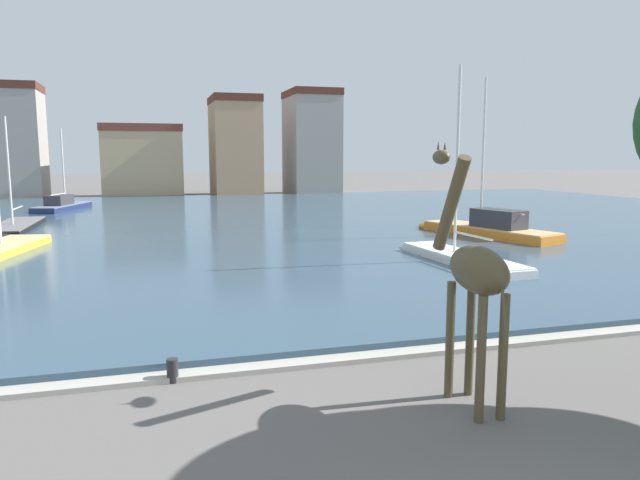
# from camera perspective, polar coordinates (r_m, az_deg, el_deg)

# --- Properties ---
(harbor_water) EXTENTS (87.07, 53.59, 0.28)m
(harbor_water) POSITION_cam_1_polar(r_m,az_deg,el_deg) (39.83, -10.42, 1.54)
(harbor_water) COLOR #334C60
(harbor_water) RESTS_ON ground
(quay_edge_coping) EXTENTS (87.07, 0.50, 0.12)m
(quay_edge_coping) POSITION_cam_1_polar(r_m,az_deg,el_deg) (13.74, 1.38, -11.50)
(quay_edge_coping) COLOR #ADA89E
(quay_edge_coping) RESTS_ON ground
(giraffe_statue) EXTENTS (0.70, 2.84, 4.96)m
(giraffe_statue) POSITION_cam_1_polar(r_m,az_deg,el_deg) (11.27, 14.59, -3.13)
(giraffe_statue) COLOR #4C4228
(giraffe_statue) RESTS_ON ground
(sailboat_yellow) EXTENTS (3.76, 8.90, 6.95)m
(sailboat_yellow) POSITION_cam_1_polar(r_m,az_deg,el_deg) (30.75, -28.15, -0.85)
(sailboat_yellow) COLOR gold
(sailboat_yellow) RESTS_ON ground
(sailboat_white) EXTENTS (2.06, 8.56, 8.27)m
(sailboat_white) POSITION_cam_1_polar(r_m,az_deg,el_deg) (25.72, 12.55, -1.66)
(sailboat_white) COLOR white
(sailboat_white) RESTS_ON ground
(sailboat_navy) EXTENTS (4.16, 8.13, 6.73)m
(sailboat_navy) POSITION_cam_1_polar(r_m,az_deg,el_deg) (52.24, -23.30, 2.98)
(sailboat_navy) COLOR navy
(sailboat_navy) RESTS_ON ground
(sailboat_orange) EXTENTS (4.57, 9.45, 8.78)m
(sailboat_orange) POSITION_cam_1_polar(r_m,az_deg,el_deg) (33.94, 15.22, 1.00)
(sailboat_orange) COLOR orange
(sailboat_orange) RESTS_ON ground
(sailboat_black) EXTENTS (2.20, 9.29, 6.85)m
(sailboat_black) POSITION_cam_1_polar(r_m,az_deg,el_deg) (38.97, -27.50, 0.88)
(sailboat_black) COLOR black
(sailboat_black) RESTS_ON ground
(mooring_bollard) EXTENTS (0.24, 0.24, 0.50)m
(mooring_bollard) POSITION_cam_1_polar(r_m,az_deg,el_deg) (12.97, -14.01, -12.09)
(mooring_bollard) COLOR #232326
(mooring_bollard) RESTS_ON ground
(townhouse_corner_house) EXTENTS (5.77, 6.24, 12.03)m
(townhouse_corner_house) POSITION_cam_1_polar(r_m,az_deg,el_deg) (71.05, -27.34, 8.42)
(townhouse_corner_house) COLOR gray
(townhouse_corner_house) RESTS_ON ground
(townhouse_end_terrace) EXTENTS (8.64, 6.72, 7.94)m
(townhouse_end_terrace) POSITION_cam_1_polar(r_m,az_deg,el_deg) (69.38, -16.71, 7.32)
(townhouse_end_terrace) COLOR tan
(townhouse_end_terrace) RESTS_ON ground
(townhouse_wide_warehouse) EXTENTS (5.28, 7.84, 11.16)m
(townhouse_wide_warehouse) POSITION_cam_1_polar(r_m,az_deg,el_deg) (68.90, -8.18, 8.92)
(townhouse_wide_warehouse) COLOR tan
(townhouse_wide_warehouse) RESTS_ON ground
(townhouse_tall_gabled) EXTENTS (5.59, 7.59, 12.10)m
(townhouse_tall_gabled) POSITION_cam_1_polar(r_m,az_deg,el_deg) (70.95, -0.83, 9.36)
(townhouse_tall_gabled) COLOR gray
(townhouse_tall_gabled) RESTS_ON ground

